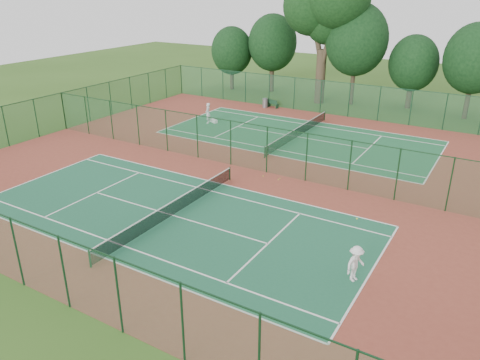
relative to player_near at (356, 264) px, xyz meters
name	(u,v)px	position (x,y,z in m)	size (l,w,h in m)	color
ground	(248,168)	(-11.38, 9.86, -0.92)	(120.00, 120.00, 0.00)	#32571B
red_pad	(248,168)	(-11.38, 9.86, -0.91)	(40.00, 36.00, 0.01)	brown
court_near	(173,215)	(-11.38, 0.86, -0.90)	(23.77, 10.97, 0.01)	#1D5B3D
court_far	(298,137)	(-11.38, 18.86, -0.90)	(23.77, 10.97, 0.01)	#1E6037
fence_north	(335,98)	(-11.38, 27.86, 0.84)	(40.00, 0.09, 3.50)	#1C5539
fence_south	(40,262)	(-11.38, -8.14, 0.84)	(40.00, 0.09, 3.50)	#1C5432
fence_west	(64,111)	(-31.38, 9.86, 0.84)	(0.09, 36.00, 3.50)	#1C5434
fence_divider	(248,146)	(-11.38, 9.86, 0.84)	(40.00, 0.09, 3.50)	#184927
tennis_net_near	(173,207)	(-11.38, 0.86, -0.37)	(0.10, 12.90, 0.97)	#153C1D
tennis_net_far	(298,131)	(-11.38, 18.86, -0.37)	(0.10, 12.90, 0.97)	#14381B
player_near	(356,264)	(0.00, 0.00, 0.00)	(1.16, 0.67, 1.80)	silver
player_far	(208,113)	(-20.91, 18.43, 0.10)	(0.73, 0.48, 2.01)	silver
trash_bin	(265,103)	(-19.04, 26.89, -0.40)	(0.57, 0.57, 1.02)	slate
bench	(273,103)	(-18.29, 27.26, -0.43)	(1.56, 0.82, 0.93)	#12331D
kit_bag	(214,121)	(-20.54, 18.87, -0.75)	(0.86, 0.32, 0.32)	white
stray_ball_a	(278,179)	(-8.44, 9.01, -0.87)	(0.07, 0.07, 0.07)	#C3D230
stray_ball_b	(280,178)	(-8.43, 9.26, -0.88)	(0.07, 0.07, 0.07)	#B2C72E
stray_ball_c	(263,176)	(-9.66, 9.01, -0.87)	(0.08, 0.08, 0.08)	#BCD431
big_tree	(327,6)	(-14.67, 32.31, 9.65)	(9.72, 7.11, 14.93)	#3A2D1F
evergreen_row	(357,103)	(-10.88, 34.11, -0.92)	(39.00, 5.00, 12.00)	black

